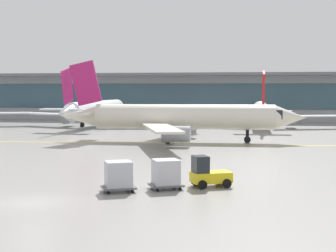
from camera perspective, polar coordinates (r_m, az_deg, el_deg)
The scene contains 9 objects.
ground_plane at distance 31.28m, azimuth -14.57°, elevation -8.09°, with size 400.00×400.00×0.00m, color gray.
taxiway_centreline_stripe at distance 61.63m, azimuth 1.55°, elevation -1.95°, with size 110.00×0.36×0.01m, color yellow.
terminal_concourse at distance 109.06m, azimuth 2.92°, elevation 3.29°, with size 214.58×11.00×9.60m.
gate_airplane_2 at distance 89.18m, azimuth -7.86°, elevation 1.75°, with size 26.89×28.99×9.60m.
gate_airplane_3 at distance 87.71m, azimuth 10.15°, elevation 1.59°, with size 25.62×27.48×9.12m.
taxiing_regional_jet at distance 63.40m, azimuth 1.45°, elevation 0.93°, with size 30.15×28.03×9.99m.
baggage_tug at distance 34.92m, azimuth 4.37°, elevation -5.20°, with size 2.95×2.44×2.10m.
cargo_dolly_lead at distance 34.04m, azimuth -0.24°, elevation -5.15°, with size 2.58×2.33×1.94m.
cargo_dolly_trailing at distance 33.38m, azimuth -5.43°, elevation -5.36°, with size 2.58×2.33×1.94m.
Camera 1 is at (12.59, -27.88, 6.56)m, focal length 55.91 mm.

